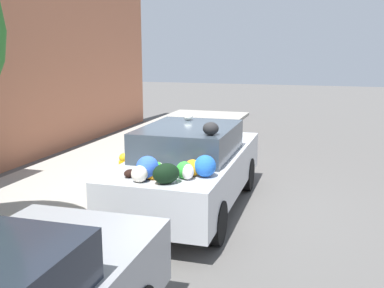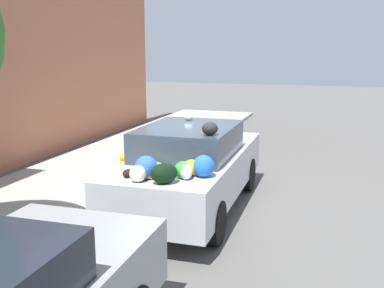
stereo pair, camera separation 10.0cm
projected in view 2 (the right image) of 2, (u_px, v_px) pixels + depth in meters
The scene contains 4 objects.
ground_plane at pixel (189, 208), 8.02m from camera, with size 60.00×60.00×0.00m, color #565451.
sidewalk_curb at pixel (59, 190), 8.84m from camera, with size 24.00×3.20×0.11m.
fire_hydrant at pixel (125, 171), 8.76m from camera, with size 0.20×0.20×0.70m.
art_car at pixel (191, 166), 7.78m from camera, with size 4.37×1.79×1.71m.
Camera 2 is at (-7.22, -2.43, 2.76)m, focal length 42.00 mm.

